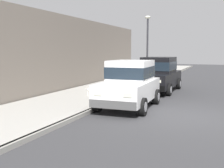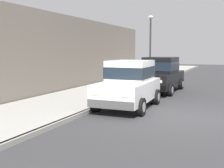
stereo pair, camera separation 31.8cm
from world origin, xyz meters
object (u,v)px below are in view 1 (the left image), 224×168
at_px(dog_white, 92,90).
at_px(car_white_hatchback, 130,83).
at_px(car_black_sedan, 158,74).
at_px(street_lamp, 147,41).

bearing_deg(dog_white, car_white_hatchback, -29.31).
height_order(car_black_sedan, street_lamp, street_lamp).
bearing_deg(car_black_sedan, car_white_hatchback, -90.45).
bearing_deg(car_black_sedan, street_lamp, 117.36).
bearing_deg(dog_white, car_black_sedan, 56.53).
height_order(car_black_sedan, dog_white, car_black_sedan).
xyz_separation_m(car_black_sedan, dog_white, (-2.37, -3.58, -0.55)).
relative_size(car_black_sedan, street_lamp, 1.05).
bearing_deg(car_black_sedan, dog_white, -123.47).
relative_size(car_white_hatchback, car_black_sedan, 0.83).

